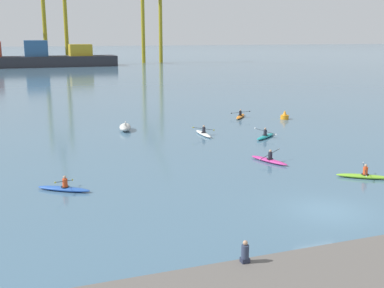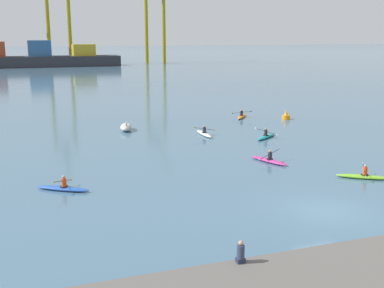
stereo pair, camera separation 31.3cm
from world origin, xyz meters
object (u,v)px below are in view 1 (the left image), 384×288
object	(u,v)px
kayak_teal	(265,136)
channel_buoy	(285,116)
kayak_orange	(240,116)
kayak_white	(203,133)
kayak_blue	(64,188)
capsized_dinghy	(125,127)
seated_onlooker	(245,253)
gantry_crane_west_mid	(54,2)
container_barge	(36,58)
gantry_crane_east_mid	(152,7)
kayak_lime	(364,176)
kayak_magenta	(269,160)

from	to	relation	value
kayak_teal	channel_buoy	bearing A→B (deg)	50.27
kayak_orange	kayak_white	distance (m)	10.67
kayak_blue	kayak_white	distance (m)	18.50
kayak_teal	capsized_dinghy	bearing A→B (deg)	146.09
seated_onlooker	gantry_crane_west_mid	bearing A→B (deg)	88.44
container_barge	seated_onlooker	distance (m)	133.14
kayak_blue	kayak_white	xyz separation A→B (m)	(13.71, 12.42, 0.00)
gantry_crane_east_mid	kayak_blue	distance (m)	135.81
gantry_crane_east_mid	kayak_white	xyz separation A→B (m)	(-26.65, -116.00, -17.95)
gantry_crane_east_mid	channel_buoy	world-z (taller)	gantry_crane_east_mid
kayak_white	gantry_crane_east_mid	bearing A→B (deg)	77.06
kayak_blue	gantry_crane_east_mid	bearing A→B (deg)	72.55
gantry_crane_west_mid	kayak_lime	distance (m)	134.09
kayak_orange	capsized_dinghy	bearing A→B (deg)	-167.22
container_barge	kayak_orange	size ratio (longest dim) A/B	14.88
gantry_crane_west_mid	seated_onlooker	size ratio (longest dim) A/B	45.03
gantry_crane_west_mid	gantry_crane_east_mid	bearing A→B (deg)	-0.27
kayak_white	kayak_blue	bearing A→B (deg)	-137.81
kayak_magenta	kayak_white	bearing A→B (deg)	95.63
gantry_crane_east_mid	seated_onlooker	distance (m)	146.66
kayak_teal	gantry_crane_east_mid	bearing A→B (deg)	79.62
kayak_teal	kayak_magenta	distance (m)	8.51
container_barge	capsized_dinghy	world-z (taller)	container_barge
container_barge	channel_buoy	distance (m)	105.08
container_barge	seated_onlooker	bearing A→B (deg)	-88.76
seated_onlooker	container_barge	bearing A→B (deg)	91.24
kayak_blue	kayak_magenta	bearing A→B (deg)	6.80
channel_buoy	kayak_orange	size ratio (longest dim) A/B	0.32
kayak_teal	kayak_lime	size ratio (longest dim) A/B	0.97
kayak_blue	seated_onlooker	size ratio (longest dim) A/B	3.54
gantry_crane_east_mid	capsized_dinghy	size ratio (longest dim) A/B	12.69
capsized_dinghy	kayak_lime	distance (m)	23.70
channel_buoy	kayak_orange	xyz separation A→B (m)	(-4.14, 2.62, -0.19)
gantry_crane_west_mid	kayak_white	world-z (taller)	gantry_crane_west_mid
gantry_crane_west_mid	kayak_white	distance (m)	117.71
container_barge	gantry_crane_east_mid	size ratio (longest dim) A/B	1.30
kayak_blue	kayak_orange	distance (m)	29.15
kayak_lime	seated_onlooker	bearing A→B (deg)	-144.86
capsized_dinghy	kayak_white	xyz separation A→B (m)	(6.42, -4.52, -0.18)
channel_buoy	kayak_blue	size ratio (longest dim) A/B	0.32
gantry_crane_west_mid	kayak_orange	size ratio (longest dim) A/B	13.06
kayak_lime	kayak_orange	distance (m)	24.12
capsized_dinghy	channel_buoy	bearing A→B (deg)	1.64
kayak_lime	seated_onlooker	distance (m)	15.89
container_barge	kayak_teal	xyz separation A→B (m)	(15.82, -110.70, -2.36)
channel_buoy	kayak_magenta	distance (m)	18.90
container_barge	channel_buoy	world-z (taller)	container_barge
capsized_dinghy	seated_onlooker	xyz separation A→B (m)	(-1.69, -29.98, 0.64)
kayak_lime	kayak_orange	bearing A→B (deg)	83.92
capsized_dinghy	seated_onlooker	distance (m)	30.03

